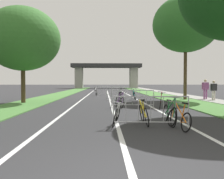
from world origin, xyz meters
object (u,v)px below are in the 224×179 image
at_px(bicycle_black_1, 120,95).
at_px(bicycle_white_8, 117,115).
at_px(bicycle_yellow_0, 144,114).
at_px(bicycle_red_7, 161,102).
at_px(tree_right_cypress_far, 186,24).
at_px(bicycle_orange_6, 179,118).
at_px(pedestrian_in_red_jacket, 205,87).
at_px(crowd_barrier_second, 132,99).
at_px(crowd_barrier_nearest, 151,112).
at_px(pedestrian_pushing_bike, 214,88).
at_px(bicycle_silver_3, 96,92).
at_px(bicycle_purple_2, 120,101).
at_px(bicycle_green_5, 169,114).
at_px(crowd_barrier_third, 122,94).
at_px(tree_left_oak_mid, 23,39).
at_px(bicycle_teal_4, 134,95).
at_px(crowd_barrier_fourth, 109,91).

height_order(bicycle_black_1, bicycle_white_8, bicycle_black_1).
xyz_separation_m(bicycle_yellow_0, bicycle_red_7, (1.78, 5.11, 0.01)).
bearing_deg(tree_right_cypress_far, bicycle_orange_6, -109.09).
bearing_deg(tree_right_cypress_far, pedestrian_in_red_jacket, 4.31).
height_order(tree_right_cypress_far, bicycle_red_7, tree_right_cypress_far).
height_order(crowd_barrier_second, bicycle_red_7, crowd_barrier_second).
height_order(crowd_barrier_nearest, pedestrian_pushing_bike, pedestrian_pushing_bike).
bearing_deg(bicycle_silver_3, bicycle_purple_2, -78.32).
xyz_separation_m(crowd_barrier_nearest, bicycle_green_5, (0.74, 0.44, -0.14)).
bearing_deg(bicycle_black_1, bicycle_silver_3, -58.23).
bearing_deg(bicycle_green_5, crowd_barrier_third, -86.67).
distance_m(tree_left_oak_mid, bicycle_red_7, 10.64).
xyz_separation_m(bicycle_white_8, pedestrian_pushing_bike, (8.49, 11.30, 0.63)).
relative_size(bicycle_teal_4, bicycle_white_8, 1.04).
bearing_deg(bicycle_yellow_0, crowd_barrier_third, 88.92).
bearing_deg(bicycle_white_8, bicycle_red_7, -108.69).
distance_m(tree_right_cypress_far, bicycle_yellow_0, 14.49).
bearing_deg(bicycle_yellow_0, pedestrian_pushing_bike, 55.08).
distance_m(bicycle_orange_6, pedestrian_in_red_jacket, 14.52).
height_order(bicycle_teal_4, pedestrian_pushing_bike, pedestrian_pushing_bike).
relative_size(bicycle_teal_4, bicycle_green_5, 1.01).
relative_size(crowd_barrier_nearest, bicycle_orange_6, 1.62).
height_order(crowd_barrier_fourth, bicycle_purple_2, crowd_barrier_fourth).
xyz_separation_m(bicycle_black_1, pedestrian_pushing_bike, (7.61, -1.12, 0.62)).
bearing_deg(bicycle_teal_4, tree_left_oak_mid, -156.99).
height_order(crowd_barrier_nearest, bicycle_orange_6, crowd_barrier_nearest).
xyz_separation_m(tree_right_cypress_far, bicycle_silver_3, (-7.79, 6.71, -5.98)).
xyz_separation_m(crowd_barrier_second, bicycle_red_7, (1.53, -0.55, -0.13)).
bearing_deg(bicycle_green_5, tree_left_oak_mid, -49.37).
relative_size(bicycle_silver_3, bicycle_green_5, 0.98).
xyz_separation_m(bicycle_yellow_0, pedestrian_in_red_jacket, (7.25, 12.15, 0.69)).
height_order(bicycle_yellow_0, bicycle_green_5, bicycle_green_5).
bearing_deg(bicycle_black_1, tree_right_cypress_far, -170.54).
height_order(tree_left_oak_mid, bicycle_purple_2, tree_left_oak_mid).
relative_size(crowd_barrier_third, bicycle_white_8, 1.53).
xyz_separation_m(bicycle_silver_3, pedestrian_pushing_bike, (9.87, -7.55, 0.61)).
relative_size(bicycle_yellow_0, bicycle_red_7, 0.94).
relative_size(bicycle_purple_2, pedestrian_in_red_jacket, 0.94).
xyz_separation_m(bicycle_black_1, bicycle_red_7, (1.85, -7.18, 0.01)).
distance_m(crowd_barrier_second, bicycle_yellow_0, 5.67).
xyz_separation_m(crowd_barrier_third, bicycle_black_1, (-0.10, 0.40, -0.14)).
distance_m(bicycle_purple_2, bicycle_green_5, 6.36).
bearing_deg(bicycle_purple_2, crowd_barrier_third, -107.76).
height_order(crowd_barrier_fourth, pedestrian_pushing_bike, pedestrian_pushing_bike).
bearing_deg(crowd_barrier_second, bicycle_teal_4, 82.25).
relative_size(crowd_barrier_third, bicycle_yellow_0, 1.55).
height_order(bicycle_yellow_0, pedestrian_pushing_bike, pedestrian_pushing_bike).
height_order(tree_right_cypress_far, bicycle_purple_2, tree_right_cypress_far).
relative_size(crowd_barrier_nearest, bicycle_silver_3, 1.52).
bearing_deg(crowd_barrier_fourth, pedestrian_pushing_bike, -39.43).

